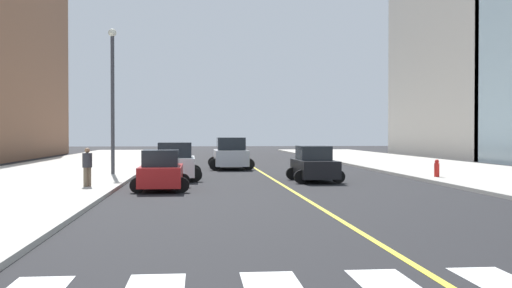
# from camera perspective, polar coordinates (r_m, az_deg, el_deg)

# --- Properties ---
(lane_divider_paint) EXTENTS (0.16, 80.00, 0.01)m
(lane_divider_paint) POSITION_cam_1_polar(r_m,az_deg,el_deg) (44.48, -0.45, -2.05)
(lane_divider_paint) COLOR yellow
(lane_divider_paint) RESTS_ON ground
(parking_garage_concrete) EXTENTS (18.00, 24.00, 21.67)m
(parking_garage_concrete) POSITION_cam_1_polar(r_m,az_deg,el_deg) (68.86, 22.56, 7.98)
(parking_garage_concrete) COLOR #B2ADA3
(parking_garage_concrete) RESTS_ON ground
(car_black_nearest) EXTENTS (2.47, 3.93, 1.75)m
(car_black_nearest) POSITION_cam_1_polar(r_m,az_deg,el_deg) (30.22, 5.45, -1.95)
(car_black_nearest) COLOR black
(car_black_nearest) RESTS_ON ground
(car_white_second) EXTENTS (2.71, 4.31, 1.92)m
(car_white_second) POSITION_cam_1_polar(r_m,az_deg,el_deg) (31.21, -7.54, -1.71)
(car_white_second) COLOR silver
(car_white_second) RESTS_ON ground
(car_red_third) EXTENTS (2.35, 3.77, 1.68)m
(car_red_third) POSITION_cam_1_polar(r_m,az_deg,el_deg) (25.64, -8.83, -2.54)
(car_red_third) COLOR red
(car_red_third) RESTS_ON ground
(car_silver_fourth) EXTENTS (2.95, 4.71, 2.10)m
(car_silver_fourth) POSITION_cam_1_polar(r_m,az_deg,el_deg) (40.55, -2.39, -0.97)
(car_silver_fourth) COLOR #B7B7BC
(car_silver_fourth) RESTS_ON ground
(pedestrian_walking_west) EXTENTS (0.40, 0.40, 1.61)m
(pedestrian_walking_west) POSITION_cam_1_polar(r_m,az_deg,el_deg) (26.39, -15.46, -1.92)
(pedestrian_walking_west) COLOR brown
(pedestrian_walking_west) RESTS_ON sidewalk_kerb_west
(fire_hydrant) EXTENTS (0.26, 0.26, 0.89)m
(fire_hydrant) POSITION_cam_1_polar(r_m,az_deg,el_deg) (32.49, 16.51, -2.20)
(fire_hydrant) COLOR red
(fire_hydrant) RESTS_ON sidewalk_kerb_east
(street_lamp) EXTENTS (0.44, 0.44, 7.92)m
(street_lamp) POSITION_cam_1_polar(r_m,az_deg,el_deg) (34.33, -13.23, 5.02)
(street_lamp) COLOR #38383D
(street_lamp) RESTS_ON sidewalk_kerb_west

